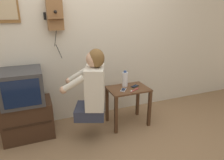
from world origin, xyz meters
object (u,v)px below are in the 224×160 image
(cell_phone_spare, at_px, (135,86))
(cell_phone_held, at_px, (123,90))
(person, at_px, (93,87))
(toothbrush, at_px, (134,90))
(wall_phone_antique, at_px, (55,14))
(water_bottle, at_px, (125,79))
(television, at_px, (22,87))

(cell_phone_spare, bearing_deg, cell_phone_held, -98.50)
(person, distance_m, cell_phone_held, 0.49)
(cell_phone_held, relative_size, toothbrush, 0.79)
(wall_phone_antique, bearing_deg, toothbrush, -30.55)
(wall_phone_antique, bearing_deg, cell_phone_held, -31.10)
(water_bottle, bearing_deg, wall_phone_antique, 159.21)
(cell_phone_held, xyz_separation_m, water_bottle, (0.09, 0.14, 0.10))
(wall_phone_antique, xyz_separation_m, water_bottle, (0.86, -0.33, -0.88))
(wall_phone_antique, xyz_separation_m, cell_phone_held, (0.77, -0.46, -0.98))
(water_bottle, bearing_deg, cell_phone_held, -122.17)
(cell_phone_spare, xyz_separation_m, toothbrush, (-0.08, -0.14, 0.00))
(cell_phone_held, height_order, cell_phone_spare, same)
(cell_phone_spare, bearing_deg, toothbrush, -57.90)
(television, bearing_deg, wall_phone_antique, 22.27)
(wall_phone_antique, distance_m, cell_phone_held, 1.33)
(cell_phone_held, height_order, water_bottle, water_bottle)
(water_bottle, bearing_deg, television, 174.74)
(television, bearing_deg, cell_phone_held, -11.78)
(wall_phone_antique, bearing_deg, person, -61.17)
(television, xyz_separation_m, cell_phone_held, (1.26, -0.26, -0.13))
(person, height_order, television, person)
(television, bearing_deg, water_bottle, -5.26)
(television, distance_m, water_bottle, 1.35)
(cell_phone_spare, height_order, water_bottle, water_bottle)
(person, xyz_separation_m, wall_phone_antique, (-0.31, 0.56, 0.84))
(person, xyz_separation_m, toothbrush, (0.59, 0.03, -0.14))
(person, xyz_separation_m, cell_phone_held, (0.46, 0.10, -0.14))
(person, distance_m, wall_phone_antique, 1.06)
(person, xyz_separation_m, television, (-0.80, 0.36, -0.01))
(wall_phone_antique, bearing_deg, cell_phone_spare, -21.92)
(toothbrush, bearing_deg, television, 46.56)
(person, relative_size, toothbrush, 5.09)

